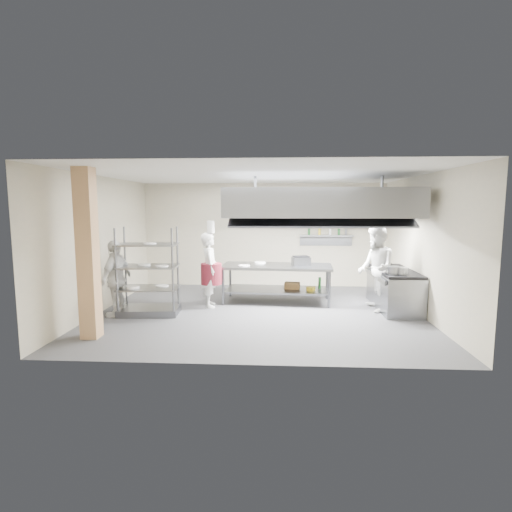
# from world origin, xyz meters

# --- Properties ---
(floor) EXTENTS (7.00, 7.00, 0.00)m
(floor) POSITION_xyz_m (0.00, 0.00, 0.00)
(floor) COLOR #363638
(floor) RESTS_ON ground
(ceiling) EXTENTS (7.00, 7.00, 0.00)m
(ceiling) POSITION_xyz_m (0.00, 0.00, 3.00)
(ceiling) COLOR silver
(ceiling) RESTS_ON wall_back
(wall_back) EXTENTS (7.00, 0.00, 7.00)m
(wall_back) POSITION_xyz_m (0.00, 3.00, 1.50)
(wall_back) COLOR #BDB296
(wall_back) RESTS_ON ground
(wall_left) EXTENTS (0.00, 6.00, 6.00)m
(wall_left) POSITION_xyz_m (-3.50, 0.00, 1.50)
(wall_left) COLOR #BDB296
(wall_left) RESTS_ON ground
(wall_right) EXTENTS (0.00, 6.00, 6.00)m
(wall_right) POSITION_xyz_m (3.50, 0.00, 1.50)
(wall_right) COLOR #BDB296
(wall_right) RESTS_ON ground
(column) EXTENTS (0.30, 0.30, 3.00)m
(column) POSITION_xyz_m (-2.90, -1.90, 1.50)
(column) COLOR tan
(column) RESTS_ON floor
(exhaust_hood) EXTENTS (4.00, 2.50, 0.60)m
(exhaust_hood) POSITION_xyz_m (1.30, 0.40, 2.40)
(exhaust_hood) COLOR gray
(exhaust_hood) RESTS_ON ceiling
(hood_strip_a) EXTENTS (1.60, 0.12, 0.04)m
(hood_strip_a) POSITION_xyz_m (0.40, 0.40, 2.08)
(hood_strip_a) COLOR white
(hood_strip_a) RESTS_ON exhaust_hood
(hood_strip_b) EXTENTS (1.60, 0.12, 0.04)m
(hood_strip_b) POSITION_xyz_m (2.20, 0.40, 2.08)
(hood_strip_b) COLOR white
(hood_strip_b) RESTS_ON exhaust_hood
(wall_shelf) EXTENTS (1.50, 0.28, 0.04)m
(wall_shelf) POSITION_xyz_m (1.80, 2.84, 1.50)
(wall_shelf) COLOR gray
(wall_shelf) RESTS_ON wall_back
(island) EXTENTS (2.71, 1.27, 0.91)m
(island) POSITION_xyz_m (0.39, 0.99, 0.46)
(island) COLOR slate
(island) RESTS_ON floor
(island_worktop) EXTENTS (2.71, 1.27, 0.06)m
(island_worktop) POSITION_xyz_m (0.39, 0.99, 0.88)
(island_worktop) COLOR gray
(island_worktop) RESTS_ON island
(island_undershelf) EXTENTS (2.49, 1.14, 0.04)m
(island_undershelf) POSITION_xyz_m (0.39, 0.99, 0.30)
(island_undershelf) COLOR slate
(island_undershelf) RESTS_ON island
(pass_rack) EXTENTS (1.32, 0.84, 1.89)m
(pass_rack) POSITION_xyz_m (-2.37, -0.31, 0.95)
(pass_rack) COLOR gray
(pass_rack) RESTS_ON floor
(cooking_range) EXTENTS (0.80, 2.00, 0.84)m
(cooking_range) POSITION_xyz_m (3.08, 0.50, 0.42)
(cooking_range) COLOR slate
(cooking_range) RESTS_ON floor
(range_top) EXTENTS (0.78, 1.96, 0.06)m
(range_top) POSITION_xyz_m (3.08, 0.50, 0.87)
(range_top) COLOR black
(range_top) RESTS_ON cooking_range
(chef_head) EXTENTS (0.54, 0.71, 1.73)m
(chef_head) POSITION_xyz_m (-1.16, 0.43, 0.87)
(chef_head) COLOR white
(chef_head) RESTS_ON floor
(chef_line) EXTENTS (0.73, 0.93, 1.91)m
(chef_line) POSITION_xyz_m (2.60, 0.27, 0.96)
(chef_line) COLOR silver
(chef_line) RESTS_ON floor
(chef_plating) EXTENTS (0.59, 1.02, 1.63)m
(chef_plating) POSITION_xyz_m (-3.00, -0.50, 0.82)
(chef_plating) COLOR white
(chef_plating) RESTS_ON floor
(griddle) EXTENTS (0.47, 0.40, 0.20)m
(griddle) POSITION_xyz_m (0.98, 0.98, 1.01)
(griddle) COLOR slate
(griddle) RESTS_ON island_worktop
(wicker_basket) EXTENTS (0.40, 0.31, 0.16)m
(wicker_basket) POSITION_xyz_m (0.77, 1.03, 0.40)
(wicker_basket) COLOR olive
(wicker_basket) RESTS_ON island_undershelf
(stockpot) EXTENTS (0.25, 0.25, 0.17)m
(stockpot) POSITION_xyz_m (2.87, -0.15, 0.99)
(stockpot) COLOR gray
(stockpot) RESTS_ON range_top
(plate_stack) EXTENTS (0.28, 0.28, 0.05)m
(plate_stack) POSITION_xyz_m (-2.37, -0.31, 0.61)
(plate_stack) COLOR white
(plate_stack) RESTS_ON pass_rack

